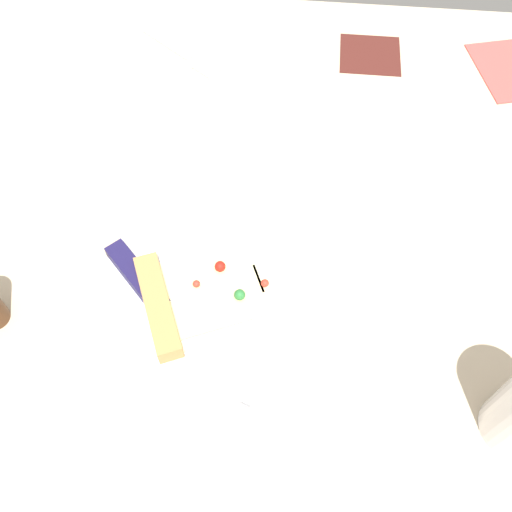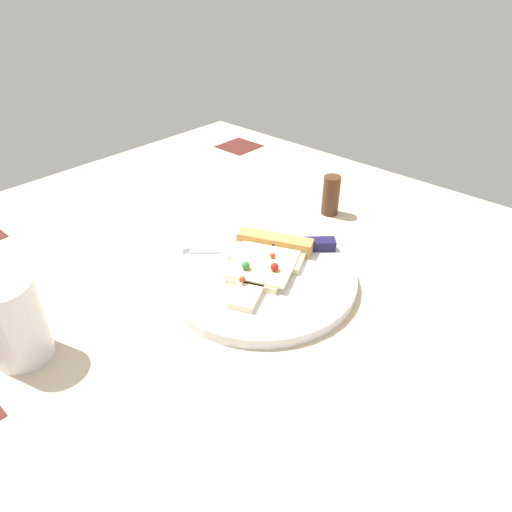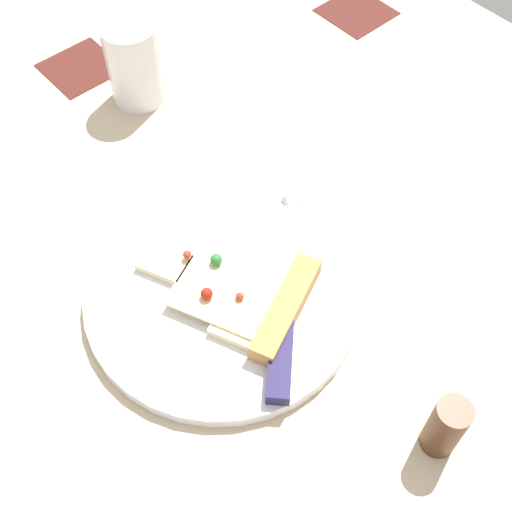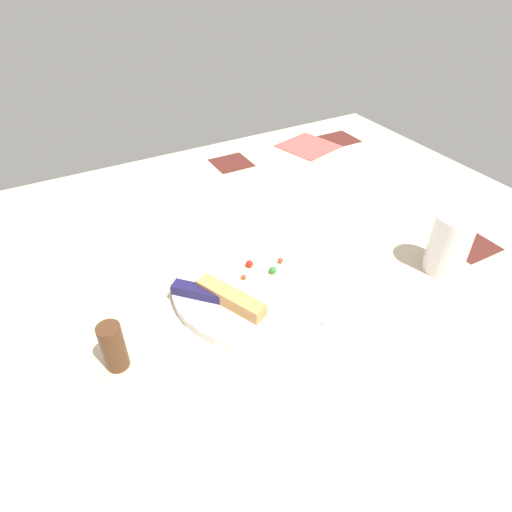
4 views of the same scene
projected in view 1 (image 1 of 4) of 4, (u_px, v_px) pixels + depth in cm
name	position (u px, v px, depth cm)	size (l,w,h in cm)	color
ground_plane	(297.00, 327.00, 63.57)	(115.66, 115.66, 3.00)	#C6B293
plate	(223.00, 296.00, 63.02)	(28.07, 28.07, 1.58)	silver
pizza_slice	(199.00, 296.00, 61.26)	(14.62, 19.07, 2.51)	beige
knife	(161.00, 307.00, 60.76)	(18.73, 18.18, 2.45)	silver
fork	(183.00, 53.00, 85.54)	(10.69, 13.27, 0.80)	silver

